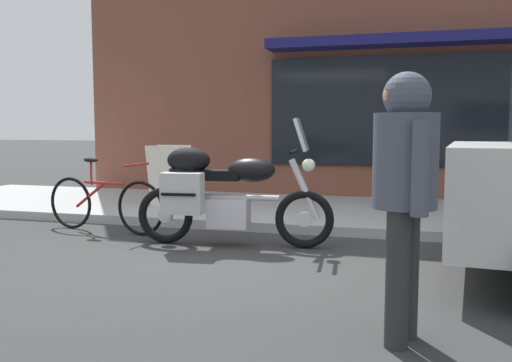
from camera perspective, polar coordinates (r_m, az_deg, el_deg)
ground_plane at (r=5.81m, az=-4.17°, el=-7.41°), size 80.00×80.00×0.00m
touring_motorcycle at (r=6.08m, az=-3.60°, el=-1.06°), size 2.18×0.81×1.39m
parked_bicycle at (r=7.15m, az=-15.25°, el=-2.15°), size 1.74×0.48×0.92m
pedestrian_walking at (r=3.41m, az=14.93°, el=0.60°), size 0.49×0.53×1.62m
sandwich_board_sign at (r=8.28m, az=-8.89°, el=0.49°), size 0.55×0.41×0.90m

